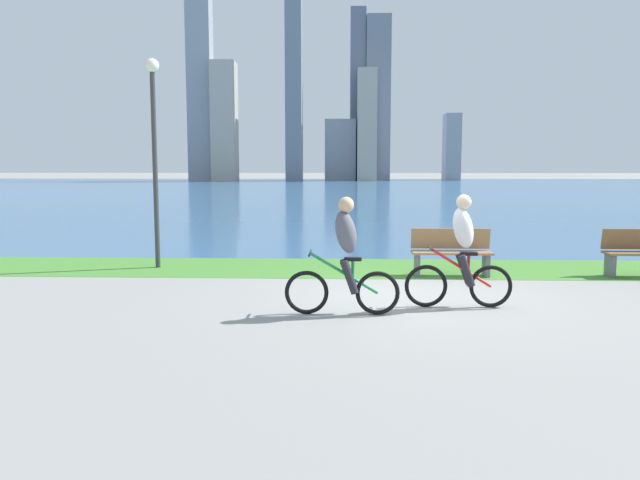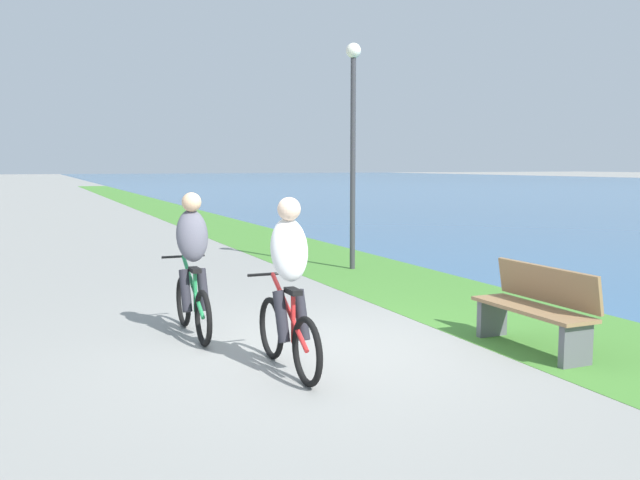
{
  "view_description": "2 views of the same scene",
  "coord_description": "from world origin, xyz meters",
  "px_view_note": "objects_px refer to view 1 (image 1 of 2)",
  "views": [
    {
      "loc": [
        -1.12,
        -9.8,
        2.11
      ],
      "look_at": [
        -1.51,
        -0.02,
        0.93
      ],
      "focal_mm": 35.35,
      "sensor_mm": 36.0,
      "label": 1
    },
    {
      "loc": [
        6.48,
        -2.81,
        1.97
      ],
      "look_at": [
        -1.2,
        0.54,
        1.04
      ],
      "focal_mm": 38.04,
      "sensor_mm": 36.0,
      "label": 2
    }
  ],
  "objects_px": {
    "cyclist_lead": "(345,256)",
    "lamppost_tall": "(154,134)",
    "cyclist_trailing": "(462,252)",
    "bench_far_along_path": "(451,252)"
  },
  "relations": [
    {
      "from": "cyclist_lead",
      "to": "lamppost_tall",
      "type": "relative_size",
      "value": 0.4
    },
    {
      "from": "cyclist_trailing",
      "to": "bench_far_along_path",
      "type": "relative_size",
      "value": 1.12
    },
    {
      "from": "cyclist_trailing",
      "to": "bench_far_along_path",
      "type": "distance_m",
      "value": 2.74
    },
    {
      "from": "cyclist_lead",
      "to": "bench_far_along_path",
      "type": "bearing_deg",
      "value": 57.84
    },
    {
      "from": "cyclist_trailing",
      "to": "cyclist_lead",
      "type": "bearing_deg",
      "value": -163.07
    },
    {
      "from": "cyclist_lead",
      "to": "cyclist_trailing",
      "type": "distance_m",
      "value": 1.8
    },
    {
      "from": "cyclist_lead",
      "to": "lamppost_tall",
      "type": "height_order",
      "value": "lamppost_tall"
    },
    {
      "from": "cyclist_lead",
      "to": "cyclist_trailing",
      "type": "xyz_separation_m",
      "value": [
        1.72,
        0.52,
        0.0
      ]
    },
    {
      "from": "bench_far_along_path",
      "to": "lamppost_tall",
      "type": "xyz_separation_m",
      "value": [
        -5.87,
        0.72,
        2.27
      ]
    },
    {
      "from": "cyclist_trailing",
      "to": "lamppost_tall",
      "type": "distance_m",
      "value": 6.79
    }
  ]
}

